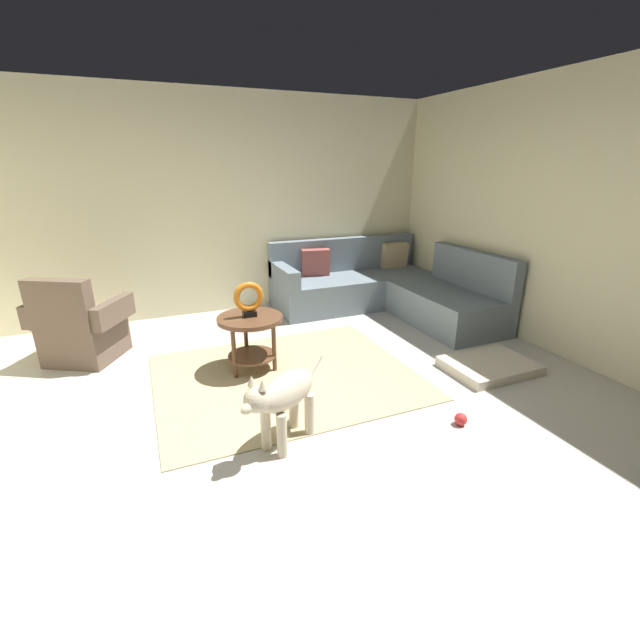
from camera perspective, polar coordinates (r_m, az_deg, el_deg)
ground_plane at (r=3.43m, az=-3.12°, el=-13.69°), size 6.00×6.00×0.10m
wall_back at (r=5.74m, az=-13.78°, el=14.38°), size 6.00×0.12×2.70m
wall_right at (r=4.75m, az=32.77°, el=10.83°), size 0.12×6.00×2.70m
area_rug at (r=4.02m, az=-4.54°, el=-7.45°), size 2.30×1.90×0.01m
sectional_couch at (r=5.77m, az=8.62°, el=4.00°), size 2.20×2.25×0.88m
armchair at (r=4.82m, az=-29.17°, el=-1.13°), size 0.99×0.92×0.88m
side_table at (r=4.02m, az=-9.19°, el=-1.19°), size 0.60×0.60×0.54m
torus_sculpture at (r=3.93m, az=-9.43°, el=2.83°), size 0.28×0.08×0.33m
dog_bed_mat at (r=4.42m, az=21.52°, el=-5.66°), size 0.80×0.60×0.09m
dog at (r=2.95m, az=-4.88°, el=-10.05°), size 0.74×0.50×0.63m
dog_toy_ball at (r=3.47m, az=18.15°, el=-12.39°), size 0.10×0.10×0.10m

